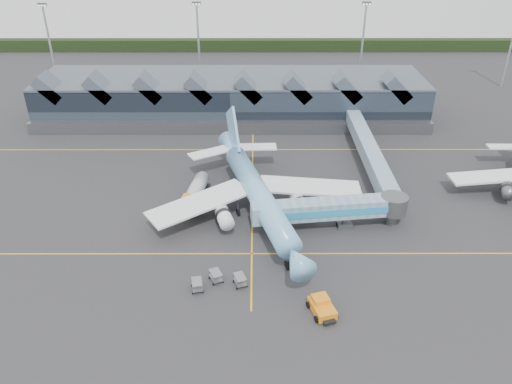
{
  "coord_description": "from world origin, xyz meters",
  "views": [
    {
      "loc": [
        0.53,
        -66.86,
        44.25
      ],
      "look_at": [
        0.64,
        1.48,
        5.0
      ],
      "focal_mm": 35.0,
      "sensor_mm": 36.0,
      "label": 1
    }
  ],
  "objects_px": {
    "main_airliner": "(256,191)",
    "fuel_truck": "(196,191)",
    "pushback_tug": "(322,307)",
    "jet_bridge": "(339,209)"
  },
  "relations": [
    {
      "from": "fuel_truck",
      "to": "pushback_tug",
      "type": "bearing_deg",
      "value": -47.55
    },
    {
      "from": "jet_bridge",
      "to": "pushback_tug",
      "type": "distance_m",
      "value": 19.87
    },
    {
      "from": "main_airliner",
      "to": "pushback_tug",
      "type": "relative_size",
      "value": 8.36
    },
    {
      "from": "fuel_truck",
      "to": "pushback_tug",
      "type": "xyz_separation_m",
      "value": [
        18.37,
        -27.11,
        -1.11
      ]
    },
    {
      "from": "fuel_truck",
      "to": "pushback_tug",
      "type": "relative_size",
      "value": 2.18
    },
    {
      "from": "fuel_truck",
      "to": "main_airliner",
      "type": "bearing_deg",
      "value": -9.59
    },
    {
      "from": "main_airliner",
      "to": "fuel_truck",
      "type": "bearing_deg",
      "value": 145.99
    },
    {
      "from": "main_airliner",
      "to": "fuel_truck",
      "type": "height_order",
      "value": "main_airliner"
    },
    {
      "from": "jet_bridge",
      "to": "pushback_tug",
      "type": "bearing_deg",
      "value": -110.62
    },
    {
      "from": "fuel_truck",
      "to": "pushback_tug",
      "type": "height_order",
      "value": "fuel_truck"
    }
  ]
}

